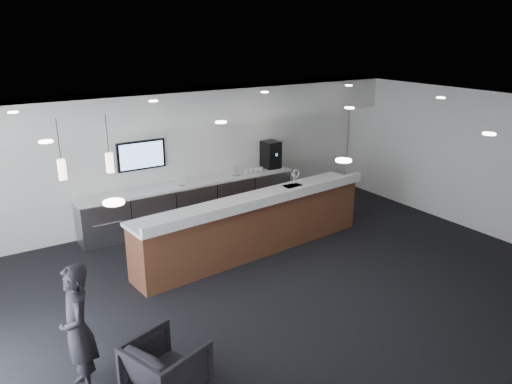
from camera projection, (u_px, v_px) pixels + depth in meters
ground at (287, 289)px, 8.47m from camera, size 10.00×10.00×0.00m
ceiling at (291, 112)px, 7.53m from camera, size 10.00×8.00×0.02m
back_wall at (183, 155)px, 11.19m from camera, size 10.00×0.02×3.00m
right_wall at (479, 162)px, 10.57m from camera, size 0.02×8.00×3.00m
soffit_bulkhead at (189, 106)px, 10.47m from camera, size 10.00×0.90×0.70m
alcove_panel at (183, 151)px, 11.13m from camera, size 9.80×0.06×1.40m
back_credenza at (192, 202)px, 11.22m from camera, size 5.06×0.66×0.95m
wall_tv at (141, 155)px, 10.55m from camera, size 1.05×0.08×0.62m
pendant_left at (122, 172)px, 7.17m from camera, size 0.12×0.12×0.30m
pendant_right at (72, 179)px, 6.81m from camera, size 0.12×0.12×0.30m
ceiling_can_lights at (290, 114)px, 7.54m from camera, size 7.00×5.00×0.02m
service_counter at (255, 224)px, 9.72m from camera, size 5.15×1.31×1.49m
coffee_machine at (271, 154)px, 12.17m from camera, size 0.38×0.50×0.65m
info_sign_left at (182, 181)px, 10.82m from camera, size 0.15×0.02×0.21m
info_sign_right at (237, 170)px, 11.53m from camera, size 0.20×0.07×0.26m
armchair at (166, 369)px, 5.90m from camera, size 1.04×1.03×0.75m
lounge_guest at (78, 330)px, 5.88m from camera, size 0.44×0.63×1.65m
cup_0 at (261, 169)px, 11.93m from camera, size 0.10×0.10×0.10m
cup_1 at (256, 170)px, 11.85m from camera, size 0.14×0.14×0.10m
cup_2 at (251, 171)px, 11.78m from camera, size 0.13×0.13×0.10m
cup_3 at (246, 172)px, 11.71m from camera, size 0.13×0.13×0.10m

